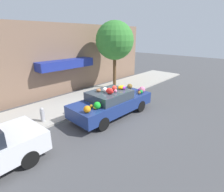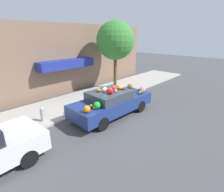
{
  "view_description": "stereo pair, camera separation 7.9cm",
  "coord_description": "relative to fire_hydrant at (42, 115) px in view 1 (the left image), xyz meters",
  "views": [
    {
      "loc": [
        -6.25,
        -5.78,
        4.03
      ],
      "look_at": [
        0.0,
        -0.12,
        1.06
      ],
      "focal_mm": 28.0,
      "sensor_mm": 36.0,
      "label": 1
    },
    {
      "loc": [
        -6.19,
        -5.84,
        4.03
      ],
      "look_at": [
        0.0,
        -0.12,
        1.06
      ],
      "focal_mm": 28.0,
      "sensor_mm": 36.0,
      "label": 2
    }
  ],
  "objects": [
    {
      "name": "building_facade",
      "position": [
        2.93,
        3.21,
        1.92
      ],
      "size": [
        18.0,
        1.2,
        4.77
      ],
      "color": "#846651",
      "rests_on": "ground"
    },
    {
      "name": "art_car",
      "position": [
        2.87,
        -1.83,
        0.28
      ],
      "size": [
        4.6,
        1.97,
        1.65
      ],
      "rotation": [
        0.0,
        0.0,
        -0.04
      ],
      "color": "navy",
      "rests_on": "ground"
    },
    {
      "name": "fire_hydrant",
      "position": [
        0.0,
        0.0,
        0.0
      ],
      "size": [
        0.2,
        0.2,
        0.7
      ],
      "color": "#B2B2B7",
      "rests_on": "sidewalk_curb"
    },
    {
      "name": "street_tree",
      "position": [
        6.49,
        1.17,
        3.16
      ],
      "size": [
        2.73,
        2.73,
        4.89
      ],
      "color": "brown",
      "rests_on": "sidewalk_curb"
    },
    {
      "name": "sidewalk_curb",
      "position": [
        2.9,
        1.0,
        -0.4
      ],
      "size": [
        24.0,
        3.2,
        0.11
      ],
      "color": "#B2ADA3",
      "rests_on": "ground"
    },
    {
      "name": "ground_plane",
      "position": [
        2.9,
        -1.7,
        -0.45
      ],
      "size": [
        60.0,
        60.0,
        0.0
      ],
      "primitive_type": "plane",
      "color": "#4C4C4F"
    }
  ]
}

